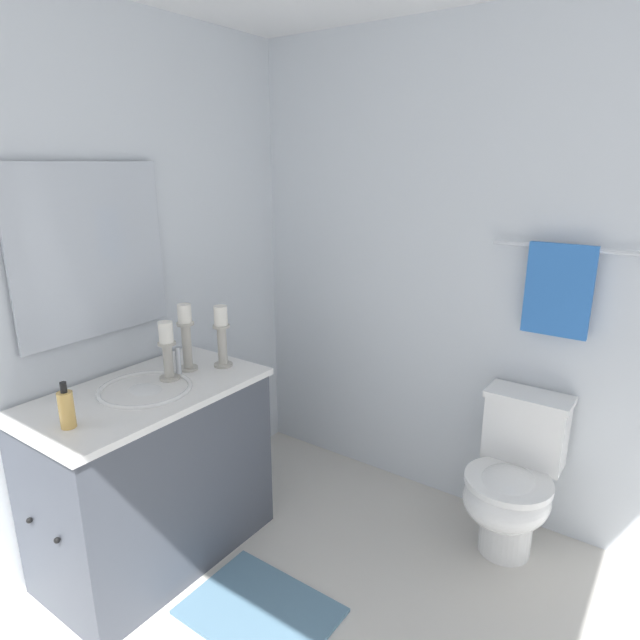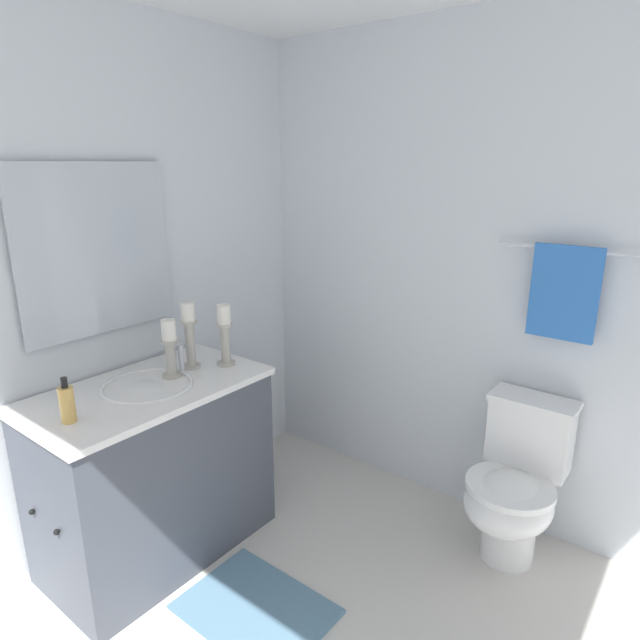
# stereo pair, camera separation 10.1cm
# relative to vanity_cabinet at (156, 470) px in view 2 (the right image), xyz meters

# --- Properties ---
(wall_back) EXTENTS (3.16, 0.04, 2.45)m
(wall_back) POSITION_rel_vanity_cabinet_xyz_m (1.26, 1.26, 0.80)
(wall_back) COLOR silver
(wall_back) RESTS_ON ground
(wall_left) EXTENTS (0.04, 2.66, 2.45)m
(wall_left) POSITION_rel_vanity_cabinet_xyz_m (-0.33, -0.07, 0.80)
(wall_left) COLOR silver
(wall_left) RESTS_ON ground
(vanity_cabinet) EXTENTS (0.58, 1.04, 0.84)m
(vanity_cabinet) POSITION_rel_vanity_cabinet_xyz_m (0.00, 0.00, 0.00)
(vanity_cabinet) COLOR #474C56
(vanity_cabinet) RESTS_ON ground
(sink_basin) EXTENTS (0.40, 0.40, 0.24)m
(sink_basin) POSITION_rel_vanity_cabinet_xyz_m (0.00, 0.00, 0.38)
(sink_basin) COLOR white
(sink_basin) RESTS_ON vanity_cabinet
(mirror) EXTENTS (0.02, 0.72, 0.75)m
(mirror) POSITION_rel_vanity_cabinet_xyz_m (-0.28, 0.00, 0.99)
(mirror) COLOR silver
(candle_holder_tall) EXTENTS (0.09, 0.09, 0.30)m
(candle_holder_tall) POSITION_rel_vanity_cabinet_xyz_m (0.07, 0.40, 0.58)
(candle_holder_tall) COLOR #B7B2A5
(candle_holder_tall) RESTS_ON vanity_cabinet
(candle_holder_short) EXTENTS (0.09, 0.09, 0.32)m
(candle_holder_short) POSITION_rel_vanity_cabinet_xyz_m (-0.03, 0.27, 0.59)
(candle_holder_short) COLOR #B7B2A5
(candle_holder_short) RESTS_ON vanity_cabinet
(candle_holder_mid) EXTENTS (0.09, 0.09, 0.27)m
(candle_holder_mid) POSITION_rel_vanity_cabinet_xyz_m (-0.01, 0.14, 0.56)
(candle_holder_mid) COLOR #B7B2A5
(candle_holder_mid) RESTS_ON vanity_cabinet
(soap_bottle) EXTENTS (0.06, 0.06, 0.18)m
(soap_bottle) POSITION_rel_vanity_cabinet_xyz_m (0.05, -0.38, 0.49)
(soap_bottle) COLOR #E5B259
(soap_bottle) RESTS_ON vanity_cabinet
(toilet) EXTENTS (0.39, 0.54, 0.75)m
(toilet) POSITION_rel_vanity_cabinet_xyz_m (1.33, 0.98, -0.06)
(toilet) COLOR white
(toilet) RESTS_ON ground
(towel_bar) EXTENTS (0.62, 0.02, 0.02)m
(towel_bar) POSITION_rel_vanity_cabinet_xyz_m (1.38, 1.20, 1.01)
(towel_bar) COLOR silver
(towel_near_vanity) EXTENTS (0.28, 0.03, 0.41)m
(towel_near_vanity) POSITION_rel_vanity_cabinet_xyz_m (1.38, 1.18, 0.82)
(towel_near_vanity) COLOR blue
(towel_near_vanity) RESTS_ON towel_bar
(bath_mat) EXTENTS (0.60, 0.44, 0.02)m
(bath_mat) POSITION_rel_vanity_cabinet_xyz_m (0.62, 0.00, -0.41)
(bath_mat) COLOR slate
(bath_mat) RESTS_ON ground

